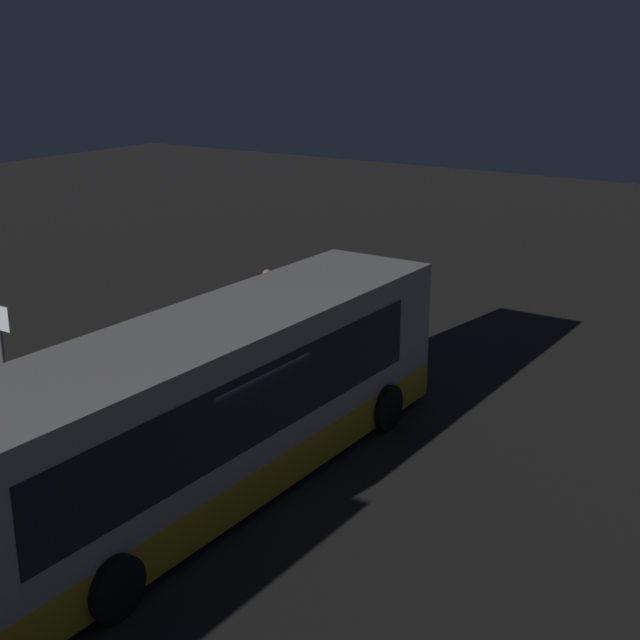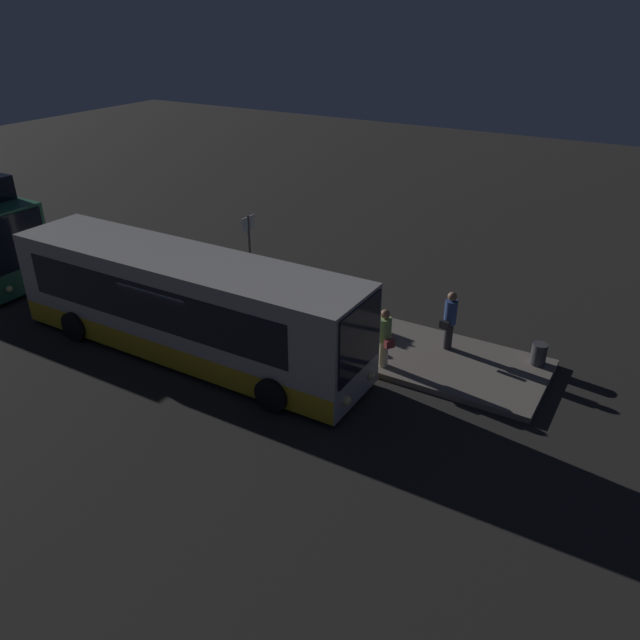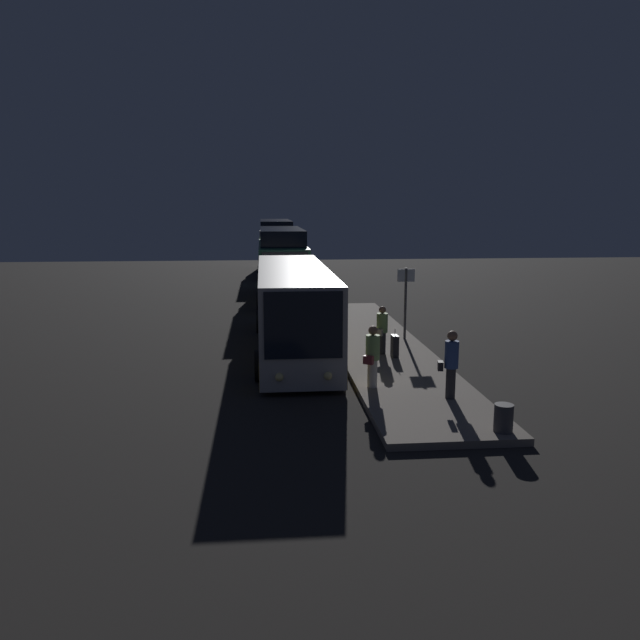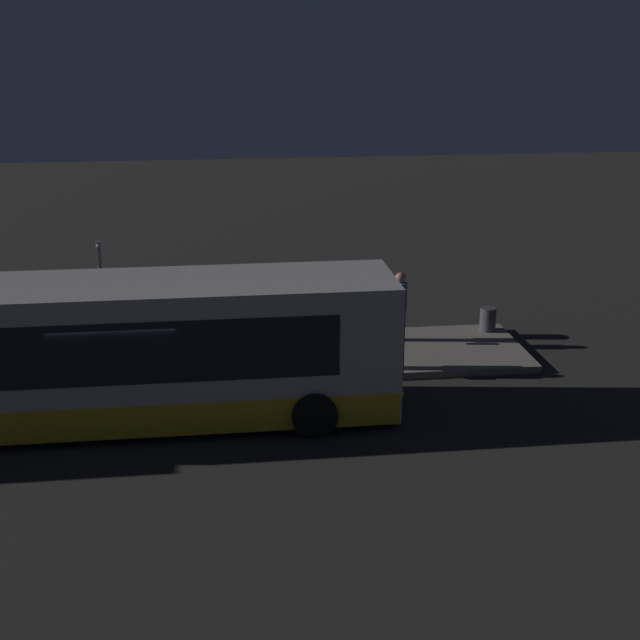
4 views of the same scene
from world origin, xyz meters
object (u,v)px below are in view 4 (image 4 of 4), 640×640
(passenger_with_bags, at_px, (198,326))
(sign_post, at_px, (101,282))
(passenger_boarding, at_px, (366,331))
(trash_bin, at_px, (488,319))
(bus_lead, at_px, (121,354))
(passenger_waiting, at_px, (400,304))
(suitcase, at_px, (217,340))

(passenger_with_bags, height_order, sign_post, sign_post)
(passenger_boarding, distance_m, trash_bin, 4.55)
(bus_lead, relative_size, sign_post, 4.20)
(bus_lead, relative_size, passenger_waiting, 6.29)
(passenger_waiting, xyz_separation_m, passenger_with_bags, (-5.28, -0.86, -0.11))
(suitcase, distance_m, trash_bin, 7.47)
(passenger_with_bags, relative_size, suitcase, 1.71)
(bus_lead, bearing_deg, suitcase, 58.99)
(passenger_with_bags, xyz_separation_m, sign_post, (-2.43, 1.39, 0.84))
(passenger_waiting, bearing_deg, suitcase, 17.58)
(passenger_boarding, relative_size, trash_bin, 2.76)
(sign_post, bearing_deg, passenger_waiting, -3.94)
(bus_lead, bearing_deg, sign_post, 100.79)
(bus_lead, xyz_separation_m, passenger_with_bags, (1.59, 3.04, -0.45))
(suitcase, height_order, sign_post, sign_post)
(bus_lead, xyz_separation_m, trash_bin, (9.46, 4.37, -1.04))
(sign_post, bearing_deg, bus_lead, -79.21)
(bus_lead, xyz_separation_m, sign_post, (-0.84, 4.42, 0.39))
(suitcase, bearing_deg, passenger_with_bags, -140.99)
(passenger_boarding, distance_m, sign_post, 6.97)
(bus_lead, relative_size, suitcase, 11.79)
(sign_post, bearing_deg, trash_bin, -0.31)
(passenger_with_bags, xyz_separation_m, suitcase, (0.46, 0.37, -0.53))
(suitcase, bearing_deg, bus_lead, -121.01)
(passenger_with_bags, xyz_separation_m, trash_bin, (7.87, 1.33, -0.59))
(sign_post, bearing_deg, suitcase, -19.40)
(passenger_boarding, height_order, suitcase, passenger_boarding)
(passenger_boarding, bearing_deg, suitcase, -78.73)
(sign_post, relative_size, trash_bin, 4.29)
(passenger_boarding, bearing_deg, passenger_with_bags, -71.71)
(passenger_waiting, xyz_separation_m, sign_post, (-7.71, 0.53, 0.73))
(passenger_waiting, xyz_separation_m, suitcase, (-4.82, -0.49, -0.64))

